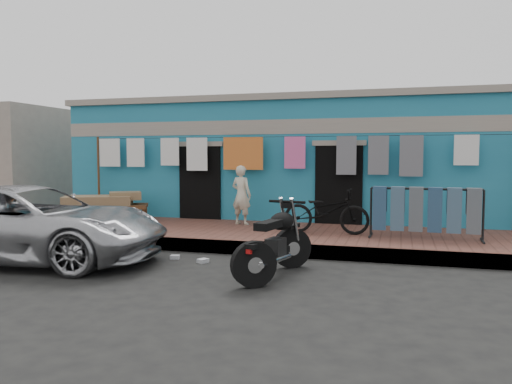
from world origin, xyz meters
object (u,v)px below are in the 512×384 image
at_px(seated_person, 241,195).
at_px(charpoy, 107,207).
at_px(motorcycle, 274,240).
at_px(car, 29,222).
at_px(bicycle, 326,206).
at_px(jeans_rack, 425,212).

xyz_separation_m(seated_person, charpoy, (-3.34, -0.36, -0.35)).
bearing_deg(seated_person, charpoy, 22.34).
height_order(seated_person, motorcycle, seated_person).
distance_m(car, motorcycle, 4.40).
bearing_deg(bicycle, seated_person, 69.78).
relative_size(seated_person, motorcycle, 0.75).
distance_m(charpoy, jeans_rack, 7.39).
xyz_separation_m(bicycle, charpoy, (-5.43, 0.45, -0.23)).
bearing_deg(jeans_rack, motorcycle, -130.01).
distance_m(car, seated_person, 4.67).
xyz_separation_m(car, motorcycle, (4.40, 0.10, -0.12)).
bearing_deg(charpoy, bicycle, -4.70).
xyz_separation_m(motorcycle, jeans_rack, (2.30, 2.74, 0.20)).
distance_m(motorcycle, charpoy, 6.07).
bearing_deg(charpoy, car, -79.17).
height_order(motorcycle, jeans_rack, jeans_rack).
xyz_separation_m(car, bicycle, (4.77, 3.00, 0.13)).
bearing_deg(bicycle, car, 123.14).
distance_m(bicycle, charpoy, 5.45).
bearing_deg(jeans_rack, charpoy, 175.30).
bearing_deg(charpoy, jeans_rack, -4.70).
relative_size(seated_person, charpoy, 0.62).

